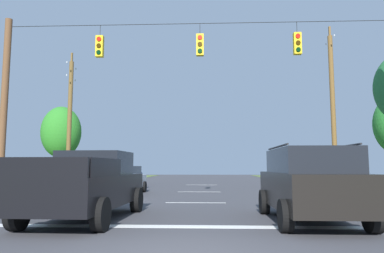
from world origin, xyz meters
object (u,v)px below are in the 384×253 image
(distant_car_crossing_white, at_px, (123,179))
(distant_car_far_parked, at_px, (319,175))
(tree_roadside_left, at_px, (61,132))
(utility_pole_near_left, at_px, (70,120))
(suv_black, at_px, (309,183))
(distant_car_oncoming, at_px, (115,175))
(utility_pole_mid_right, at_px, (333,109))
(pickup_truck, at_px, (89,185))
(overhead_signal_span, at_px, (200,97))

(distant_car_crossing_white, xyz_separation_m, distant_car_far_parked, (13.74, 10.39, 0.00))
(tree_roadside_left, bearing_deg, utility_pole_near_left, -60.74)
(suv_black, bearing_deg, distant_car_far_parked, 72.48)
(distant_car_crossing_white, relative_size, distant_car_far_parked, 1.01)
(distant_car_oncoming, bearing_deg, utility_pole_near_left, -113.22)
(distant_car_oncoming, height_order, utility_pole_near_left, utility_pole_near_left)
(distant_car_crossing_white, height_order, distant_car_far_parked, same)
(utility_pole_near_left, height_order, tree_roadside_left, utility_pole_near_left)
(utility_pole_mid_right, distance_m, utility_pole_near_left, 18.22)
(distant_car_oncoming, distance_m, utility_pole_near_left, 6.61)
(utility_pole_mid_right, xyz_separation_m, utility_pole_near_left, (-18.20, 0.45, -0.62))
(distant_car_far_parked, bearing_deg, pickup_truck, -122.27)
(distant_car_oncoming, xyz_separation_m, utility_pole_mid_right, (16.11, -5.32, 4.57))
(distant_car_crossing_white, relative_size, utility_pole_near_left, 0.45)
(distant_car_far_parked, bearing_deg, tree_roadside_left, -176.12)
(distant_car_crossing_white, distance_m, utility_pole_near_left, 8.25)
(suv_black, height_order, tree_roadside_left, tree_roadside_left)
(overhead_signal_span, relative_size, distant_car_far_parked, 4.05)
(overhead_signal_span, xyz_separation_m, pickup_truck, (-3.10, -4.87, -3.46))
(overhead_signal_span, bearing_deg, distant_car_far_parked, 57.80)
(overhead_signal_span, xyz_separation_m, distant_car_crossing_white, (-4.33, 4.56, -3.64))
(utility_pole_near_left, bearing_deg, distant_car_crossing_white, -45.28)
(distant_car_far_parked, distance_m, utility_pole_near_left, 19.95)
(distant_car_crossing_white, height_order, tree_roadside_left, tree_roadside_left)
(suv_black, height_order, utility_pole_mid_right, utility_pole_mid_right)
(distant_car_crossing_white, bearing_deg, utility_pole_mid_right, 19.72)
(utility_pole_near_left, relative_size, tree_roadside_left, 1.52)
(pickup_truck, relative_size, suv_black, 1.13)
(overhead_signal_span, height_order, distant_car_oncoming, overhead_signal_span)
(distant_car_crossing_white, bearing_deg, suv_black, -52.66)
(tree_roadside_left, bearing_deg, utility_pole_mid_right, -11.86)
(suv_black, relative_size, distant_car_far_parked, 1.12)
(distant_car_far_parked, bearing_deg, utility_pole_near_left, -164.44)
(overhead_signal_span, bearing_deg, pickup_truck, -122.48)
(distant_car_far_parked, xyz_separation_m, utility_pole_mid_right, (-0.64, -5.70, 4.57))
(overhead_signal_span, xyz_separation_m, tree_roadside_left, (-11.57, 13.52, -0.17))
(suv_black, xyz_separation_m, distant_car_far_parked, (6.34, 20.09, -0.27))
(utility_pole_mid_right, bearing_deg, distant_car_oncoming, 161.71)
(distant_car_crossing_white, height_order, utility_pole_near_left, utility_pole_near_left)
(distant_car_crossing_white, bearing_deg, utility_pole_near_left, 134.72)
(pickup_truck, bearing_deg, distant_car_oncoming, 102.29)
(distant_car_crossing_white, height_order, distant_car_oncoming, same)
(pickup_truck, height_order, tree_roadside_left, tree_roadside_left)
(tree_roadside_left, bearing_deg, distant_car_oncoming, 13.95)
(pickup_truck, xyz_separation_m, suv_black, (6.17, -0.28, 0.09))
(suv_black, distance_m, distant_car_far_parked, 21.07)
(distant_car_oncoming, xyz_separation_m, distant_car_far_parked, (16.75, 0.37, 0.00))
(pickup_truck, bearing_deg, distant_car_crossing_white, 97.44)
(distant_car_oncoming, bearing_deg, suv_black, -62.18)
(pickup_truck, relative_size, tree_roadside_left, 0.86)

